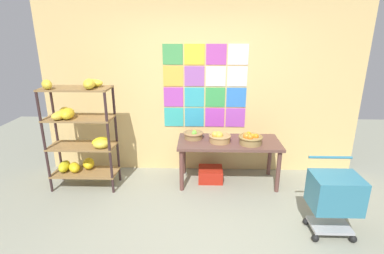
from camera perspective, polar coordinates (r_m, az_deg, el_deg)
The scene contains 9 objects.
ground at distance 3.40m, azimuth 1.51°, elevation -21.62°, with size 9.63×9.63×0.00m, color gray.
back_wall_with_art at distance 4.53m, azimuth 1.80°, elevation 8.33°, with size 4.87×0.07×2.82m.
banana_shelf_unit at distance 4.36m, azimuth -20.99°, elevation -0.66°, with size 0.92×0.52×1.60m.
display_table at distance 4.33m, azimuth 7.18°, elevation -3.72°, with size 1.47×0.66×0.66m.
fruit_basket_right at distance 4.23m, azimuth 5.39°, elevation -1.96°, with size 0.32×0.32×0.16m.
fruit_basket_centre at distance 4.21m, azimuth 11.29°, elevation -2.26°, with size 0.34×0.34×0.17m.
fruit_basket_back_right at distance 4.35m, azimuth 0.35°, elevation -1.49°, with size 0.30×0.30×0.13m.
produce_crate_under_table at distance 4.54m, azimuth 3.63°, elevation -9.14°, with size 0.36×0.34×0.19m, color #B12315.
shopping_cart at distance 3.61m, azimuth 25.97°, elevation -11.73°, with size 0.50×0.44×0.84m.
Camera 1 is at (-0.00, -2.62, 2.17)m, focal length 27.50 mm.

